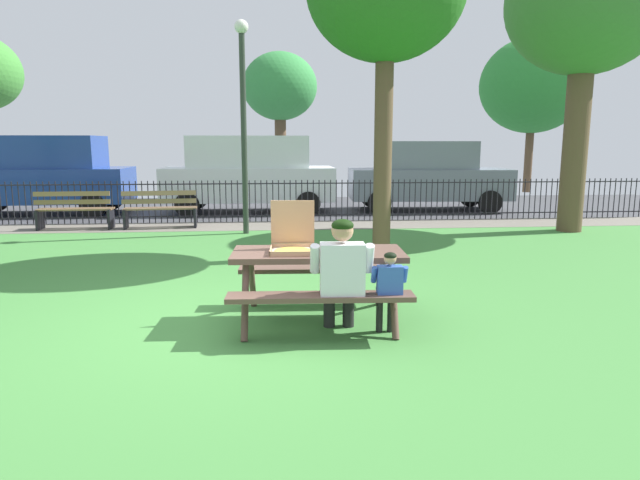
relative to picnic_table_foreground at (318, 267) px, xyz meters
name	(u,v)px	position (x,y,z in m)	size (l,w,h in m)	color
ground	(234,281)	(-1.03, 1.86, -0.61)	(28.00, 11.73, 0.02)	#43843C
cobblestone_walkway	(249,226)	(-1.03, 7.02, -0.60)	(28.00, 1.40, 0.01)	slate
street_asphalt	(254,208)	(-1.03, 10.75, -0.60)	(28.00, 6.05, 0.01)	#424247
picnic_table_foreground	(318,267)	(0.00, 0.00, 0.00)	(1.87, 1.56, 0.79)	brown
pizza_box_open	(293,242)	(-0.27, 0.01, 0.27)	(0.49, 0.52, 0.52)	tan
pizza_slice_on_table	(357,249)	(0.42, 0.07, 0.18)	(0.22, 0.27, 0.02)	#F3BD5A
adult_at_table	(341,272)	(0.18, -0.51, 0.06)	(0.62, 0.60, 1.19)	black
child_at_table	(388,286)	(0.64, -0.56, -0.07)	(0.35, 0.35, 0.87)	black
iron_fence_streetside	(250,201)	(-1.03, 7.72, -0.08)	(20.13, 0.03, 1.01)	black
park_bench_left	(75,211)	(-4.84, 6.89, -0.18)	(1.61, 0.51, 0.85)	brown
park_bench_center	(160,210)	(-2.99, 6.89, -0.18)	(1.63, 0.60, 0.85)	brown
lamp_post_walkway	(243,107)	(-1.04, 5.98, 2.02)	(0.28, 0.28, 4.32)	#2D382D
tree_near_table	(586,6)	(5.96, 5.71, 4.04)	(3.23, 3.23, 6.18)	brown
parked_car_far_left	(40,173)	(-6.62, 9.62, 0.50)	(4.63, 2.02, 2.08)	navy
parked_car_left	(249,172)	(-1.10, 9.62, 0.50)	(4.60, 1.96, 2.08)	silver
parked_car_center	(427,175)	(3.89, 9.62, 0.41)	(4.49, 2.10, 1.94)	slate
far_tree_midleft	(280,88)	(-0.15, 15.15, 3.27)	(2.72, 2.72, 5.15)	brown
far_tree_center	(533,86)	(9.44, 15.15, 3.44)	(3.97, 3.97, 5.84)	brown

